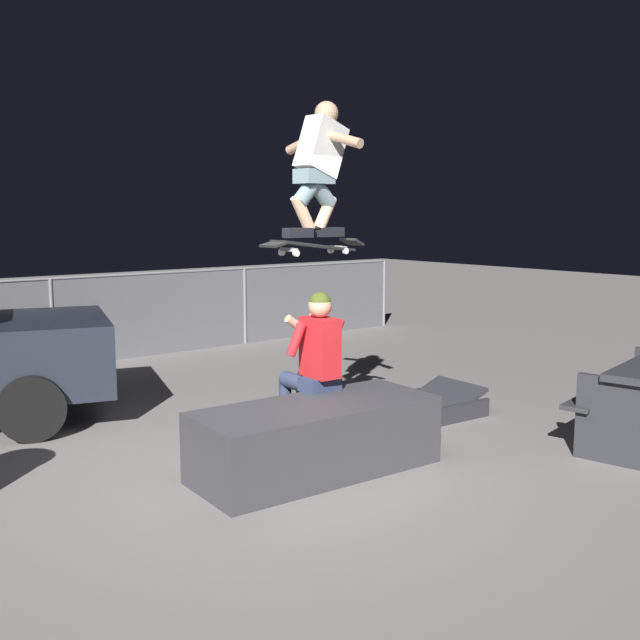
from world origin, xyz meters
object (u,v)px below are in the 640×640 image
object	(u,v)px
ledge_box_main	(316,438)
kicker_ramp	(432,408)
person_sitting_on_ledge	(312,361)
skater_airborne	(319,163)
skateboard	(314,246)

from	to	relation	value
ledge_box_main	kicker_ramp	xyz separation A→B (m)	(1.98, 0.59, -0.21)
person_sitting_on_ledge	skater_airborne	bearing A→B (deg)	20.92
ledge_box_main	person_sitting_on_ledge	xyz separation A→B (m)	(0.31, 0.44, 0.51)
ledge_box_main	kicker_ramp	size ratio (longest dim) A/B	2.06
ledge_box_main	person_sitting_on_ledge	distance (m)	0.74
ledge_box_main	skateboard	world-z (taller)	skateboard
ledge_box_main	skater_airborne	xyz separation A→B (m)	(0.42, 0.48, 2.17)
ledge_box_main	kicker_ramp	world-z (taller)	ledge_box_main
person_sitting_on_ledge	skateboard	size ratio (longest dim) A/B	1.35
skateboard	skater_airborne	distance (m)	0.69
skater_airborne	kicker_ramp	distance (m)	2.85
skater_airborne	kicker_ramp	bearing A→B (deg)	3.88
person_sitting_on_ledge	skateboard	xyz separation A→B (m)	(0.05, 0.04, 0.97)
ledge_box_main	skateboard	distance (m)	1.60
skater_airborne	kicker_ramp	xyz separation A→B (m)	(1.56, 0.11, -2.38)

